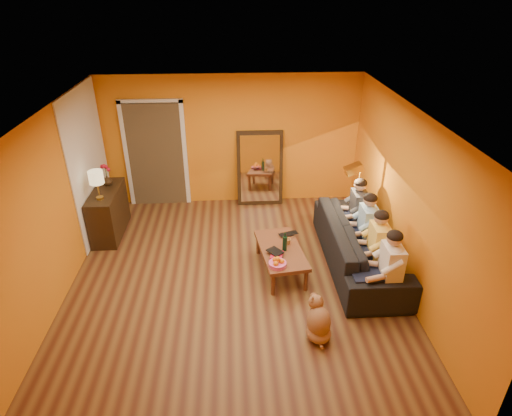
{
  "coord_description": "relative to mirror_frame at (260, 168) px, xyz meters",
  "views": [
    {
      "loc": [
        0.02,
        -5.3,
        4.12
      ],
      "look_at": [
        0.35,
        0.5,
        1.0
      ],
      "focal_mm": 30.0,
      "sensor_mm": 36.0,
      "label": 1
    }
  ],
  "objects": [
    {
      "name": "room_shell",
      "position": [
        -0.55,
        -2.26,
        0.54
      ],
      "size": [
        5.0,
        5.5,
        2.6
      ],
      "color": "brown",
      "rests_on": "ground"
    },
    {
      "name": "white_accent",
      "position": [
        -3.04,
        -0.88,
        0.54
      ],
      "size": [
        0.02,
        1.9,
        2.58
      ],
      "primitive_type": "cube",
      "color": "white",
      "rests_on": "wall_left"
    },
    {
      "name": "doorway_recess",
      "position": [
        -2.05,
        0.2,
        0.29
      ],
      "size": [
        1.06,
        0.3,
        2.1
      ],
      "primitive_type": "cube",
      "color": "#3F2D19",
      "rests_on": "floor"
    },
    {
      "name": "door_jamb_left",
      "position": [
        -2.62,
        0.08,
        0.29
      ],
      "size": [
        0.08,
        0.06,
        2.2
      ],
      "primitive_type": "cube",
      "color": "white",
      "rests_on": "wall_back"
    },
    {
      "name": "door_jamb_right",
      "position": [
        -1.48,
        0.08,
        0.29
      ],
      "size": [
        0.08,
        0.06,
        2.2
      ],
      "primitive_type": "cube",
      "color": "white",
      "rests_on": "wall_back"
    },
    {
      "name": "door_header",
      "position": [
        -2.05,
        0.08,
        1.36
      ],
      "size": [
        1.22,
        0.06,
        0.08
      ],
      "primitive_type": "cube",
      "color": "white",
      "rests_on": "wall_back"
    },
    {
      "name": "mirror_frame",
      "position": [
        0.0,
        0.0,
        0.0
      ],
      "size": [
        0.92,
        0.27,
        1.51
      ],
      "primitive_type": "cube",
      "rotation": [
        -0.14,
        0.0,
        0.0
      ],
      "color": "#322210",
      "rests_on": "floor"
    },
    {
      "name": "mirror_glass",
      "position": [
        0.0,
        -0.04,
        0.0
      ],
      "size": [
        0.78,
        0.21,
        1.35
      ],
      "primitive_type": "cube",
      "rotation": [
        -0.14,
        0.0,
        0.0
      ],
      "color": "white",
      "rests_on": "mirror_frame"
    },
    {
      "name": "sideboard",
      "position": [
        -2.79,
        -1.08,
        -0.34
      ],
      "size": [
        0.44,
        1.18,
        0.85
      ],
      "primitive_type": "cube",
      "color": "#322210",
      "rests_on": "floor"
    },
    {
      "name": "table_lamp",
      "position": [
        -2.79,
        -1.38,
        0.34
      ],
      "size": [
        0.24,
        0.24,
        0.51
      ],
      "primitive_type": null,
      "color": "beige",
      "rests_on": "sideboard"
    },
    {
      "name": "sofa",
      "position": [
        1.45,
        -2.29,
        -0.38
      ],
      "size": [
        2.57,
        1.0,
        0.75
      ],
      "primitive_type": "imported",
      "rotation": [
        0.0,
        0.0,
        1.57
      ],
      "color": "black",
      "rests_on": "floor"
    },
    {
      "name": "coffee_table",
      "position": [
        0.17,
        -2.4,
        -0.55
      ],
      "size": [
        0.78,
        1.29,
        0.42
      ],
      "primitive_type": null,
      "rotation": [
        0.0,
        0.0,
        0.14
      ],
      "color": "brown",
      "rests_on": "floor"
    },
    {
      "name": "floor_lamp",
      "position": [
        1.55,
        -1.58,
        -0.04
      ],
      "size": [
        0.32,
        0.27,
        1.44
      ],
      "primitive_type": null,
      "rotation": [
        0.0,
        0.0,
        0.09
      ],
      "color": "gold",
      "rests_on": "floor"
    },
    {
      "name": "dog",
      "position": [
        0.51,
        -3.85,
        -0.46
      ],
      "size": [
        0.33,
        0.51,
        0.59
      ],
      "primitive_type": null,
      "rotation": [
        0.0,
        0.0,
        -0.02
      ],
      "color": "#946B43",
      "rests_on": "floor"
    },
    {
      "name": "person_far_left",
      "position": [
        1.58,
        -3.29,
        -0.15
      ],
      "size": [
        0.7,
        0.44,
        1.22
      ],
      "primitive_type": null,
      "color": "silver",
      "rests_on": "sofa"
    },
    {
      "name": "person_mid_left",
      "position": [
        1.58,
        -2.74,
        -0.15
      ],
      "size": [
        0.7,
        0.44,
        1.22
      ],
      "primitive_type": null,
      "color": "#FFD254",
      "rests_on": "sofa"
    },
    {
      "name": "person_mid_right",
      "position": [
        1.58,
        -2.19,
        -0.15
      ],
      "size": [
        0.7,
        0.44,
        1.22
      ],
      "primitive_type": null,
      "color": "#94BEE5",
      "rests_on": "sofa"
    },
    {
      "name": "person_far_right",
      "position": [
        1.58,
        -1.64,
        -0.15
      ],
      "size": [
        0.7,
        0.44,
        1.22
      ],
      "primitive_type": null,
      "color": "#323237",
      "rests_on": "sofa"
    },
    {
      "name": "fruit_bowl",
      "position": [
        0.07,
        -2.85,
        -0.26
      ],
      "size": [
        0.26,
        0.26,
        0.16
      ],
      "primitive_type": null,
      "color": "#E95298",
      "rests_on": "coffee_table"
    },
    {
      "name": "wine_bottle",
      "position": [
        0.22,
        -2.45,
        -0.18
      ],
      "size": [
        0.07,
        0.07,
        0.31
      ],
      "primitive_type": "cylinder",
      "color": "black",
      "rests_on": "coffee_table"
    },
    {
      "name": "tumbler",
      "position": [
        0.29,
        -2.28,
        -0.29
      ],
      "size": [
        0.11,
        0.11,
        0.09
      ],
      "primitive_type": "imported",
      "rotation": [
        0.0,
        0.0,
        0.15
      ],
      "color": "#B27F3F",
      "rests_on": "coffee_table"
    },
    {
      "name": "laptop",
      "position": [
        0.35,
        -2.05,
        -0.33
      ],
      "size": [
        0.37,
        0.29,
        0.03
      ],
      "primitive_type": "imported",
      "rotation": [
        0.0,
        0.0,
        0.32
      ],
      "color": "black",
      "rests_on": "coffee_table"
    },
    {
      "name": "book_lower",
      "position": [
        -0.01,
        -2.6,
        -0.33
      ],
      "size": [
        0.2,
        0.26,
        0.02
      ],
      "primitive_type": "imported",
      "rotation": [
        0.0,
        0.0,
        -0.03
      ],
      "color": "#322210",
      "rests_on": "coffee_table"
    },
    {
      "name": "book_mid",
      "position": [
        0.0,
        -2.59,
        -0.31
      ],
      "size": [
        0.24,
        0.28,
        0.02
      ],
      "primitive_type": "imported",
      "rotation": [
        0.0,
        0.0,
        -0.3
      ],
      "color": "red",
      "rests_on": "book_lower"
    },
    {
      "name": "book_upper",
      "position": [
        -0.01,
        -2.61,
        -0.29
      ],
      "size": [
        0.28,
        0.3,
        0.02
      ],
      "primitive_type": "imported",
      "rotation": [
        0.0,
        0.0,
        0.64
      ],
      "color": "black",
      "rests_on": "book_mid"
    },
    {
      "name": "vase",
      "position": [
        -2.79,
        -0.83,
        0.18
      ],
      "size": [
        0.17,
        0.17,
        0.18
      ],
      "primitive_type": "imported",
      "color": "#322210",
      "rests_on": "sideboard"
    },
    {
      "name": "flowers",
      "position": [
        -2.79,
        -0.83,
        0.42
      ],
      "size": [
        0.17,
        0.17,
        0.42
      ],
      "primitive_type": null,
      "color": "red",
      "rests_on": "vase"
    }
  ]
}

